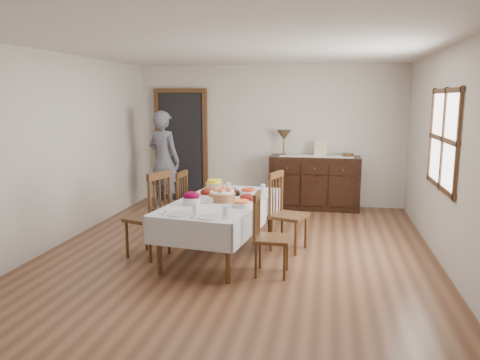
% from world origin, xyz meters
% --- Properties ---
extents(ground, '(6.00, 6.00, 0.00)m').
position_xyz_m(ground, '(0.00, 0.00, 0.00)').
color(ground, brown).
extents(room_shell, '(5.02, 6.02, 2.65)m').
position_xyz_m(room_shell, '(-0.15, 0.42, 1.64)').
color(room_shell, silver).
rests_on(room_shell, ground).
extents(dining_table, '(1.33, 2.20, 0.71)m').
position_xyz_m(dining_table, '(-0.21, -0.09, 0.63)').
color(dining_table, '#BABABE').
rests_on(dining_table, ground).
extents(chair_left_near, '(0.58, 0.58, 1.10)m').
position_xyz_m(chair_left_near, '(-1.05, -0.34, 0.56)').
color(chair_left_near, '#4D2E17').
rests_on(chair_left_near, ground).
extents(chair_left_far, '(0.43, 0.43, 0.97)m').
position_xyz_m(chair_left_far, '(-1.04, 0.51, 0.49)').
color(chair_left_far, '#4D2E17').
rests_on(chair_left_far, ground).
extents(chair_right_near, '(0.39, 0.39, 0.95)m').
position_xyz_m(chair_right_near, '(0.47, -0.66, 0.48)').
color(chair_right_near, '#4D2E17').
rests_on(chair_right_near, ground).
extents(chair_right_far, '(0.55, 0.55, 1.04)m').
position_xyz_m(chair_right_far, '(0.58, 0.28, 0.52)').
color(chair_right_far, '#4D2E17').
rests_on(chair_right_far, ground).
extents(sideboard, '(1.61, 0.58, 0.96)m').
position_xyz_m(sideboard, '(0.88, 2.72, 0.48)').
color(sideboard, black).
rests_on(sideboard, ground).
extents(person, '(0.69, 0.56, 1.90)m').
position_xyz_m(person, '(-1.78, 2.16, 0.95)').
color(person, slate).
rests_on(person, ground).
extents(bread_basket, '(0.33, 0.33, 0.18)m').
position_xyz_m(bread_basket, '(-0.19, -0.12, 0.78)').
color(bread_basket, '#955A36').
rests_on(bread_basket, dining_table).
extents(egg_basket, '(0.26, 0.26, 0.10)m').
position_xyz_m(egg_basket, '(-0.16, 0.29, 0.75)').
color(egg_basket, black).
rests_on(egg_basket, dining_table).
extents(ham_platter_a, '(0.32, 0.32, 0.11)m').
position_xyz_m(ham_platter_a, '(-0.46, 0.19, 0.74)').
color(ham_platter_a, silver).
rests_on(ham_platter_a, dining_table).
extents(ham_platter_b, '(0.29, 0.29, 0.11)m').
position_xyz_m(ham_platter_b, '(0.12, -0.08, 0.74)').
color(ham_platter_b, silver).
rests_on(ham_platter_b, dining_table).
extents(beet_bowl, '(0.21, 0.21, 0.16)m').
position_xyz_m(beet_bowl, '(-0.51, -0.39, 0.79)').
color(beet_bowl, silver).
rests_on(beet_bowl, dining_table).
extents(carrot_bowl, '(0.23, 0.23, 0.09)m').
position_xyz_m(carrot_bowl, '(0.07, 0.29, 0.75)').
color(carrot_bowl, silver).
rests_on(carrot_bowl, dining_table).
extents(pineapple_bowl, '(0.25, 0.25, 0.14)m').
position_xyz_m(pineapple_bowl, '(-0.47, 0.61, 0.78)').
color(pineapple_bowl, tan).
rests_on(pineapple_bowl, dining_table).
extents(casserole_dish, '(0.23, 0.23, 0.08)m').
position_xyz_m(casserole_dish, '(0.10, -0.39, 0.75)').
color(casserole_dish, silver).
rests_on(casserole_dish, dining_table).
extents(butter_dish, '(0.15, 0.11, 0.07)m').
position_xyz_m(butter_dish, '(-0.33, -0.28, 0.75)').
color(butter_dish, silver).
rests_on(butter_dish, dining_table).
extents(setting_left, '(0.44, 0.31, 0.10)m').
position_xyz_m(setting_left, '(-0.46, -0.85, 0.73)').
color(setting_left, silver).
rests_on(setting_left, dining_table).
extents(setting_right, '(0.44, 0.31, 0.10)m').
position_xyz_m(setting_right, '(-0.10, -0.92, 0.73)').
color(setting_right, silver).
rests_on(setting_right, dining_table).
extents(glass_far_a, '(0.06, 0.06, 0.10)m').
position_xyz_m(glass_far_a, '(-0.27, 0.60, 0.77)').
color(glass_far_a, silver).
rests_on(glass_far_a, dining_table).
extents(glass_far_b, '(0.06, 0.06, 0.11)m').
position_xyz_m(glass_far_b, '(0.24, 0.56, 0.77)').
color(glass_far_b, silver).
rests_on(glass_far_b, dining_table).
extents(runner, '(1.30, 0.35, 0.01)m').
position_xyz_m(runner, '(0.90, 2.70, 0.97)').
color(runner, white).
rests_on(runner, sideboard).
extents(table_lamp, '(0.26, 0.26, 0.46)m').
position_xyz_m(table_lamp, '(0.31, 2.75, 1.32)').
color(table_lamp, brown).
rests_on(table_lamp, sideboard).
extents(picture_frame, '(0.22, 0.08, 0.28)m').
position_xyz_m(picture_frame, '(0.97, 2.70, 1.10)').
color(picture_frame, '#C9B58D').
rests_on(picture_frame, sideboard).
extents(deco_bowl, '(0.20, 0.20, 0.06)m').
position_xyz_m(deco_bowl, '(1.46, 2.75, 0.99)').
color(deco_bowl, '#4D2E17').
rests_on(deco_bowl, sideboard).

